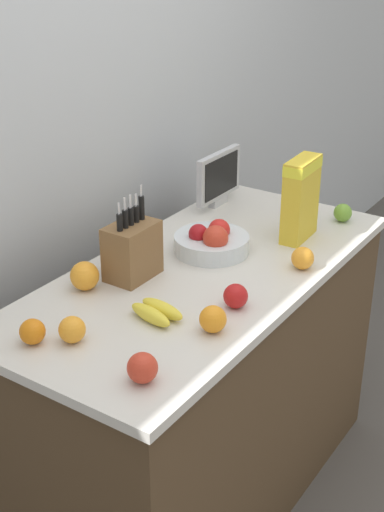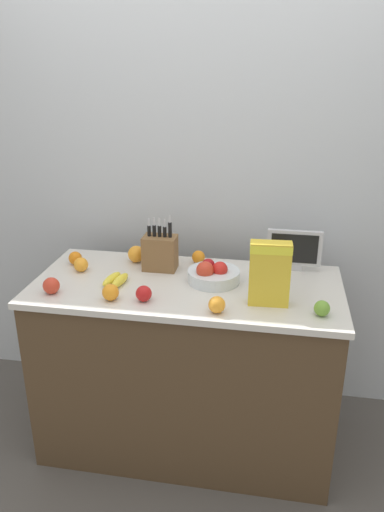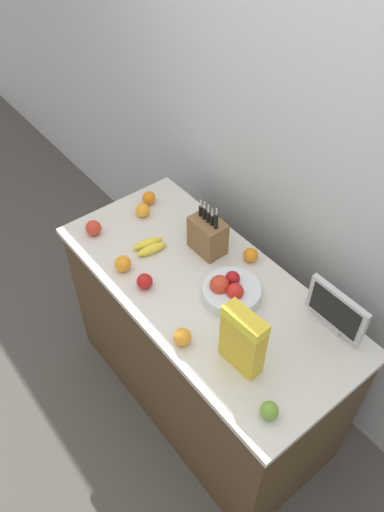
{
  "view_description": "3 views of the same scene",
  "coord_description": "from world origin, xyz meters",
  "px_view_note": "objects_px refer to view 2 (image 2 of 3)",
  "views": [
    {
      "loc": [
        -1.69,
        -1.09,
        1.94
      ],
      "look_at": [
        -0.03,
        0.02,
        0.98
      ],
      "focal_mm": 50.0,
      "sensor_mm": 36.0,
      "label": 1
    },
    {
      "loc": [
        0.4,
        -2.11,
        1.93
      ],
      "look_at": [
        0.02,
        0.03,
        1.06
      ],
      "focal_mm": 35.0,
      "sensor_mm": 36.0,
      "label": 2
    },
    {
      "loc": [
        1.09,
        -0.94,
        2.57
      ],
      "look_at": [
        -0.09,
        0.0,
        1.03
      ],
      "focal_mm": 35.0,
      "sensor_mm": 36.0,
      "label": 3
    }
  ],
  "objects_px": {
    "orange_front_left": "(217,305)",
    "orange_front_center": "(75,258)",
    "fruit_bowl": "(213,274)",
    "orange_mid_right": "(136,254)",
    "small_monitor": "(294,249)",
    "banana_bunch": "(116,280)",
    "apple_by_knife_block": "(51,286)",
    "orange_back_center": "(111,292)",
    "orange_near_bowl": "(81,265)",
    "orange_by_cereal": "(198,257)",
    "apple_rightmost": "(322,308)",
    "apple_rear": "(144,294)",
    "cereal_box": "(270,271)",
    "knife_block": "(160,252)"
  },
  "relations": [
    {
      "from": "small_monitor",
      "to": "orange_by_cereal",
      "type": "height_order",
      "value": "small_monitor"
    },
    {
      "from": "orange_mid_right",
      "to": "orange_front_left",
      "type": "distance_m",
      "value": 0.68
    },
    {
      "from": "apple_rightmost",
      "to": "apple_rear",
      "type": "bearing_deg",
      "value": 179.94
    },
    {
      "from": "cereal_box",
      "to": "apple_rightmost",
      "type": "distance_m",
      "value": 0.26
    },
    {
      "from": "cereal_box",
      "to": "orange_by_cereal",
      "type": "height_order",
      "value": "cereal_box"
    },
    {
      "from": "orange_back_center",
      "to": "orange_by_cereal",
      "type": "relative_size",
      "value": 1.09
    },
    {
      "from": "small_monitor",
      "to": "orange_mid_right",
      "type": "bearing_deg",
      "value": -177.64
    },
    {
      "from": "apple_rightmost",
      "to": "orange_front_left",
      "type": "height_order",
      "value": "orange_front_left"
    },
    {
      "from": "apple_by_knife_block",
      "to": "orange_by_cereal",
      "type": "bearing_deg",
      "value": 37.98
    },
    {
      "from": "banana_bunch",
      "to": "orange_front_left",
      "type": "xyz_separation_m",
      "value": [
        0.51,
        -0.2,
        0.02
      ]
    },
    {
      "from": "orange_by_cereal",
      "to": "fruit_bowl",
      "type": "bearing_deg",
      "value": -64.09
    },
    {
      "from": "knife_block",
      "to": "orange_back_center",
      "type": "xyz_separation_m",
      "value": [
        -0.14,
        -0.38,
        -0.05
      ]
    },
    {
      "from": "knife_block",
      "to": "small_monitor",
      "type": "xyz_separation_m",
      "value": [
        0.66,
        0.1,
        0.02
      ]
    },
    {
      "from": "orange_mid_right",
      "to": "orange_front_left",
      "type": "height_order",
      "value": "orange_mid_right"
    },
    {
      "from": "small_monitor",
      "to": "orange_front_left",
      "type": "relative_size",
      "value": 3.7
    },
    {
      "from": "orange_back_center",
      "to": "fruit_bowl",
      "type": "bearing_deg",
      "value": 32.76
    },
    {
      "from": "knife_block",
      "to": "orange_mid_right",
      "type": "distance_m",
      "value": 0.17
    },
    {
      "from": "orange_near_bowl",
      "to": "orange_by_cereal",
      "type": "xyz_separation_m",
      "value": [
        0.56,
        0.21,
        -0.0
      ]
    },
    {
      "from": "small_monitor",
      "to": "cereal_box",
      "type": "distance_m",
      "value": 0.41
    },
    {
      "from": "orange_near_bowl",
      "to": "apple_rightmost",
      "type": "bearing_deg",
      "value": -12.76
    },
    {
      "from": "small_monitor",
      "to": "orange_mid_right",
      "type": "xyz_separation_m",
      "value": [
        -0.81,
        -0.03,
        -0.07
      ]
    },
    {
      "from": "apple_by_knife_block",
      "to": "orange_front_center",
      "type": "relative_size",
      "value": 1.11
    },
    {
      "from": "small_monitor",
      "to": "orange_front_center",
      "type": "bearing_deg",
      "value": -173.8
    },
    {
      "from": "small_monitor",
      "to": "apple_rightmost",
      "type": "bearing_deg",
      "value": -76.25
    },
    {
      "from": "banana_bunch",
      "to": "orange_back_center",
      "type": "distance_m",
      "value": 0.17
    },
    {
      "from": "apple_rightmost",
      "to": "apple_rear",
      "type": "relative_size",
      "value": 0.94
    },
    {
      "from": "orange_front_center",
      "to": "orange_back_center",
      "type": "distance_m",
      "value": 0.47
    },
    {
      "from": "knife_block",
      "to": "fruit_bowl",
      "type": "distance_m",
      "value": 0.31
    },
    {
      "from": "apple_by_knife_block",
      "to": "orange_front_left",
      "type": "bearing_deg",
      "value": -3.81
    },
    {
      "from": "small_monitor",
      "to": "apple_rightmost",
      "type": "distance_m",
      "value": 0.48
    },
    {
      "from": "small_monitor",
      "to": "orange_near_bowl",
      "type": "relative_size",
      "value": 3.72
    },
    {
      "from": "orange_by_cereal",
      "to": "banana_bunch",
      "type": "bearing_deg",
      "value": -137.04
    },
    {
      "from": "knife_block",
      "to": "apple_by_knife_block",
      "type": "height_order",
      "value": "knife_block"
    },
    {
      "from": "small_monitor",
      "to": "orange_near_bowl",
      "type": "bearing_deg",
      "value": -169.1
    },
    {
      "from": "apple_by_knife_block",
      "to": "orange_near_bowl",
      "type": "xyz_separation_m",
      "value": [
        0.04,
        0.26,
        -0.0
      ]
    },
    {
      "from": "orange_front_center",
      "to": "orange_back_center",
      "type": "bearing_deg",
      "value": -49.04
    },
    {
      "from": "orange_mid_right",
      "to": "orange_by_cereal",
      "type": "bearing_deg",
      "value": 7.01
    },
    {
      "from": "fruit_bowl",
      "to": "orange_mid_right",
      "type": "relative_size",
      "value": 2.85
    },
    {
      "from": "small_monitor",
      "to": "apple_by_knife_block",
      "type": "xyz_separation_m",
      "value": [
        -1.08,
        -0.46,
        -0.08
      ]
    },
    {
      "from": "cereal_box",
      "to": "fruit_bowl",
      "type": "relative_size",
      "value": 1.14
    },
    {
      "from": "banana_bunch",
      "to": "apple_rear",
      "type": "bearing_deg",
      "value": -40.08
    },
    {
      "from": "orange_front_left",
      "to": "orange_front_center",
      "type": "height_order",
      "value": "orange_front_left"
    },
    {
      "from": "small_monitor",
      "to": "cereal_box",
      "type": "xyz_separation_m",
      "value": [
        -0.11,
        -0.39,
        0.04
      ]
    },
    {
      "from": "orange_by_cereal",
      "to": "orange_mid_right",
      "type": "bearing_deg",
      "value": -172.99
    },
    {
      "from": "fruit_bowl",
      "to": "banana_bunch",
      "type": "bearing_deg",
      "value": -167.03
    },
    {
      "from": "orange_front_center",
      "to": "orange_near_bowl",
      "type": "bearing_deg",
      "value": -52.02
    },
    {
      "from": "banana_bunch",
      "to": "apple_by_knife_block",
      "type": "distance_m",
      "value": 0.3
    },
    {
      "from": "small_monitor",
      "to": "apple_by_knife_block",
      "type": "bearing_deg",
      "value": -156.91
    },
    {
      "from": "orange_by_cereal",
      "to": "orange_front_left",
      "type": "bearing_deg",
      "value": -72.48
    },
    {
      "from": "fruit_bowl",
      "to": "apple_rear",
      "type": "distance_m",
      "value": 0.37
    }
  ]
}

